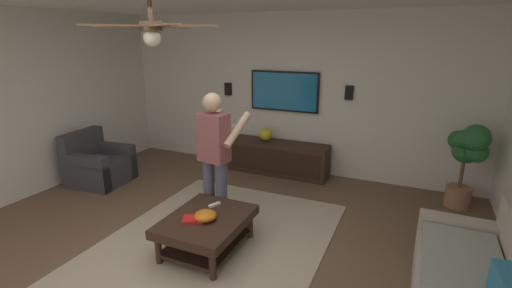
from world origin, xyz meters
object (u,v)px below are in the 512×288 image
remote_white (215,205)px  vase_round (266,134)px  tv (284,91)px  wall_speaker_right (228,89)px  book (194,219)px  ceiling_fan (152,29)px  armchair (98,166)px  person_standing (215,152)px  coffee_table (207,226)px  bowl (205,216)px  potted_plant_tall (467,154)px  wall_speaker_left (349,93)px  media_console (278,158)px

remote_white → vase_round: 2.28m
tv → wall_speaker_right: bearing=-90.7°
tv → book: size_ratio=5.37×
vase_round → ceiling_fan: ceiling_fan is taller
armchair → book: armchair is taller
armchair → person_standing: (-0.37, -2.39, 0.65)m
wall_speaker_right → coffee_table: bearing=-156.5°
remote_white → bowl: bearing=-142.7°
coffee_table → book: size_ratio=4.55×
coffee_table → potted_plant_tall: size_ratio=0.84×
tv → potted_plant_tall: 2.83m
coffee_table → potted_plant_tall: bearing=-48.4°
potted_plant_tall → bowl: potted_plant_tall is taller
armchair → wall_speaker_right: (1.79, -1.41, 1.07)m
remote_white → ceiling_fan: (-0.54, 0.26, 1.91)m
book → ceiling_fan: bearing=-176.9°
coffee_table → wall_speaker_left: (2.76, -0.93, 1.12)m
armchair → book: bearing=-28.5°
person_standing → remote_white: (-0.32, -0.17, -0.52)m
media_console → wall_speaker_right: (0.25, 1.07, 1.08)m
media_console → tv: 1.13m
ceiling_fan → remote_white: bearing=-26.3°
person_standing → bowl: size_ratio=7.02×
wall_speaker_left → book: bearing=160.7°
remote_white → wall_speaker_right: size_ratio=0.68×
ceiling_fan → wall_speaker_left: bearing=-22.6°
ceiling_fan → tv: bearing=-3.6°
vase_round → wall_speaker_right: (0.23, 0.83, 0.69)m
potted_plant_tall → tv: bearing=80.9°
vase_round → book: bearing=-173.7°
remote_white → vase_round: size_ratio=0.68×
armchair → remote_white: size_ratio=5.87×
media_console → person_standing: 2.02m
armchair → media_console: bearing=26.6°
media_console → bowl: bearing=3.6°
bowl → vase_round: bearing=8.8°
bowl → wall_speaker_right: (2.82, 1.23, 0.90)m
person_standing → media_console: bearing=7.2°
armchair → wall_speaker_left: 4.13m
media_console → vase_round: vase_round is taller
wall_speaker_right → tv: bearing=-90.7°
coffee_table → ceiling_fan: ceiling_fan is taller
media_console → bowl: 2.58m
tv → vase_round: 0.78m
potted_plant_tall → wall_speaker_right: 3.87m
vase_round → media_console: bearing=-94.9°
vase_round → ceiling_fan: size_ratio=0.18×
potted_plant_tall → remote_white: size_ratio=7.94×
remote_white → wall_speaker_left: (2.48, -0.99, 1.00)m
coffee_table → tv: (2.75, 0.13, 1.08)m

